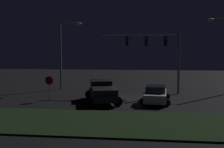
% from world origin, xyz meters
% --- Properties ---
extents(ground_plane, '(80.00, 80.00, 0.00)m').
position_xyz_m(ground_plane, '(0.00, 0.00, 0.00)').
color(ground_plane, black).
extents(grass_median, '(26.80, 5.92, 0.10)m').
position_xyz_m(grass_median, '(0.00, -9.15, 0.05)').
color(grass_median, black).
rests_on(grass_median, ground_plane).
extents(pickup_truck, '(3.79, 5.73, 1.80)m').
position_xyz_m(pickup_truck, '(-1.99, -2.34, 1.00)').
color(pickup_truck, black).
rests_on(pickup_truck, ground_plane).
extents(car_sedan, '(2.75, 4.55, 1.51)m').
position_xyz_m(car_sedan, '(2.67, -2.30, 0.74)').
color(car_sedan, silver).
rests_on(car_sedan, ground_plane).
extents(traffic_signal_gantry, '(8.32, 0.56, 6.50)m').
position_xyz_m(traffic_signal_gantry, '(2.87, 2.83, 4.90)').
color(traffic_signal_gantry, slate).
rests_on(traffic_signal_gantry, ground_plane).
extents(street_lamp_left, '(2.66, 0.44, 7.91)m').
position_xyz_m(street_lamp_left, '(-7.45, 4.73, 5.01)').
color(street_lamp_left, slate).
rests_on(street_lamp_left, ground_plane).
extents(stop_sign, '(0.76, 0.08, 2.23)m').
position_xyz_m(stop_sign, '(-6.79, -2.46, 1.56)').
color(stop_sign, slate).
rests_on(stop_sign, ground_plane).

